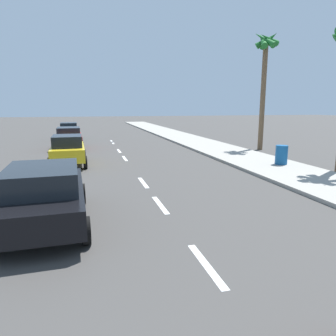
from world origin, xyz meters
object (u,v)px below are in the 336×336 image
object	(u,v)px
parked_car_yellow	(68,149)
palm_tree_far	(265,60)
parked_car_red	(69,137)
trash_bin_far	(281,155)
parked_car_black	(44,194)
parked_car_teal	(69,131)

from	to	relation	value
parked_car_yellow	palm_tree_far	bearing A→B (deg)	10.22
parked_car_red	trash_bin_far	size ratio (longest dim) A/B	4.38
palm_tree_far	trash_bin_far	world-z (taller)	palm_tree_far
parked_car_black	parked_car_red	world-z (taller)	same
parked_car_teal	parked_car_black	bearing A→B (deg)	-90.60
palm_tree_far	trash_bin_far	xyz separation A→B (m)	(-2.38, -5.98, -5.46)
parked_car_yellow	parked_car_red	bearing A→B (deg)	90.60
parked_car_yellow	palm_tree_far	distance (m)	14.14
palm_tree_far	parked_car_red	bearing A→B (deg)	163.59
parked_car_red	parked_car_teal	size ratio (longest dim) A/B	1.10
parked_car_black	parked_car_red	distance (m)	15.20
parked_car_teal	palm_tree_far	xyz separation A→B (m)	(13.40, -10.47, 5.24)
parked_car_yellow	trash_bin_far	size ratio (longest dim) A/B	4.08
parked_car_red	palm_tree_far	distance (m)	14.63
parked_car_yellow	palm_tree_far	world-z (taller)	palm_tree_far
trash_bin_far	parked_car_black	bearing A→B (deg)	-153.20
parked_car_black	parked_car_yellow	distance (m)	8.66
parked_car_black	palm_tree_far	world-z (taller)	palm_tree_far
palm_tree_far	trash_bin_far	bearing A→B (deg)	-111.69
parked_car_teal	trash_bin_far	distance (m)	19.80
parked_car_red	palm_tree_far	bearing A→B (deg)	-18.49
parked_car_black	trash_bin_far	distance (m)	11.91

